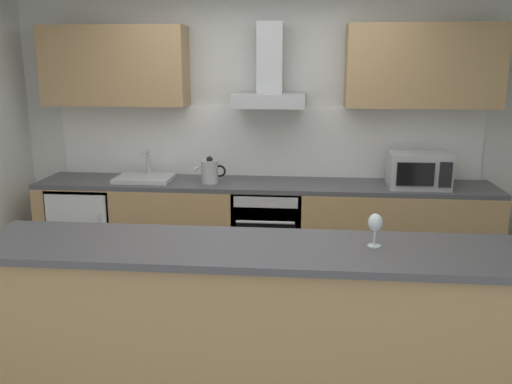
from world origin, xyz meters
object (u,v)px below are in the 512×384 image
Objects in this scene: range_hood at (270,81)px; kettle at (210,171)px; oven at (268,231)px; wine_glass at (375,224)px; microwave at (418,170)px; refrigerator at (90,229)px; sink at (145,177)px.

kettle is at bearing -162.41° from range_hood.
wine_glass reaches higher than oven.
kettle is (-1.80, -0.01, -0.04)m from microwave.
microwave is (1.28, -0.03, 0.59)m from oven.
range_hood is at bearing 90.00° from oven.
wine_glass is (2.36, -1.90, 0.70)m from refrigerator.
kettle reaches higher than oven.
microwave is 1.00× the size of sink.
wine_glass is at bearing -107.32° from microwave.
kettle is (-0.51, -0.03, 0.55)m from oven.
wine_glass is (1.21, -1.87, 0.12)m from kettle.
sink is 0.61m from kettle.
refrigerator is 3.01m from microwave.
wine_glass reaches higher than sink.
sink is at bearing 133.53° from wine_glass.
sink is (-2.41, 0.04, -0.12)m from microwave.
wine_glass is (-0.59, -1.88, 0.07)m from microwave.
kettle is (1.15, -0.03, 0.58)m from refrigerator.
range_hood is at bearing 4.54° from refrigerator.
wine_glass is at bearing -57.04° from kettle.
sink is 1.42m from range_hood.
microwave is at bearing -0.93° from sink.
kettle is 2.23m from wine_glass.
microwave is 0.69× the size of range_hood.
range_hood is (0.51, 0.16, 0.78)m from kettle.
sink is at bearing 179.07° from microwave.
oven is 0.94× the size of refrigerator.
sink is at bearing 1.45° from refrigerator.
oven is 1.67m from refrigerator.
range_hood is (1.12, 0.12, 0.86)m from sink.
oven is at bearing 3.74° from kettle.
microwave reaches higher than kettle.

